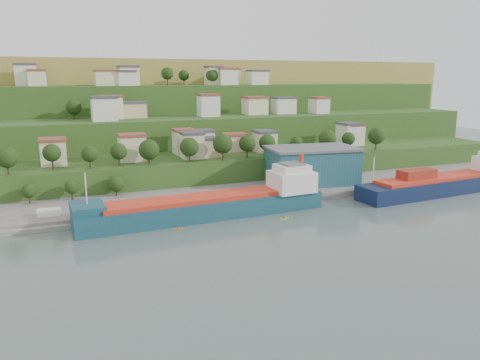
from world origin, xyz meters
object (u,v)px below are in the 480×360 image
caravan (49,214)px  kayak_orange (178,228)px  cargo_ship_far (447,184)px  cargo_ship_near (213,206)px  warehouse (312,165)px

caravan → kayak_orange: bearing=-24.1°
caravan → kayak_orange: (31.13, -17.94, -2.37)m
cargo_ship_far → caravan: 127.88m
cargo_ship_near → cargo_ship_far: bearing=-4.9°
cargo_ship_near → kayak_orange: (-12.19, -7.35, -2.72)m
warehouse → kayak_orange: bearing=-146.6°
cargo_ship_near → kayak_orange: cargo_ship_near is taller
kayak_orange → caravan: bearing=172.2°
cargo_ship_far → kayak_orange: cargo_ship_far is taller
warehouse → caravan: warehouse is taller
warehouse → caravan: size_ratio=5.61×
cargo_ship_far → kayak_orange: 96.18m
cargo_ship_near → caravan: bearing=163.4°
warehouse → kayak_orange: size_ratio=11.79×
cargo_ship_near → caravan: cargo_ship_near is taller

